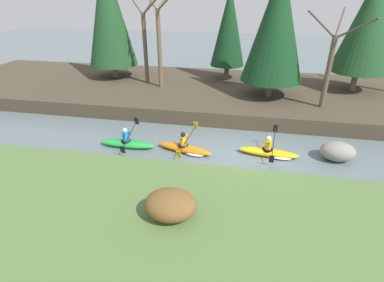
{
  "coord_description": "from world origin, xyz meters",
  "views": [
    {
      "loc": [
        0.13,
        -12.03,
        6.81
      ],
      "look_at": [
        -2.25,
        0.16,
        0.55
      ],
      "focal_mm": 28.0,
      "sensor_mm": 36.0,
      "label": 1
    }
  ],
  "objects_px": {
    "kayaker_middle": "(187,148)",
    "kayaker_trailing": "(128,143)",
    "boulder_midstream": "(338,151)",
    "kayaker_lead": "(271,152)"
  },
  "relations": [
    {
      "from": "kayaker_lead",
      "to": "kayaker_trailing",
      "type": "bearing_deg",
      "value": -170.9
    },
    {
      "from": "kayaker_trailing",
      "to": "boulder_midstream",
      "type": "bearing_deg",
      "value": 3.91
    },
    {
      "from": "kayaker_lead",
      "to": "kayaker_middle",
      "type": "bearing_deg",
      "value": -168.98
    },
    {
      "from": "kayaker_middle",
      "to": "kayaker_trailing",
      "type": "distance_m",
      "value": 2.9
    },
    {
      "from": "kayaker_lead",
      "to": "kayaker_middle",
      "type": "relative_size",
      "value": 1.0
    },
    {
      "from": "kayaker_lead",
      "to": "kayaker_trailing",
      "type": "height_order",
      "value": "same"
    },
    {
      "from": "kayaker_trailing",
      "to": "boulder_midstream",
      "type": "distance_m",
      "value": 9.66
    },
    {
      "from": "kayaker_lead",
      "to": "kayaker_middle",
      "type": "height_order",
      "value": "same"
    },
    {
      "from": "kayaker_trailing",
      "to": "boulder_midstream",
      "type": "relative_size",
      "value": 1.85
    },
    {
      "from": "boulder_midstream",
      "to": "kayaker_middle",
      "type": "bearing_deg",
      "value": -174.92
    }
  ]
}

